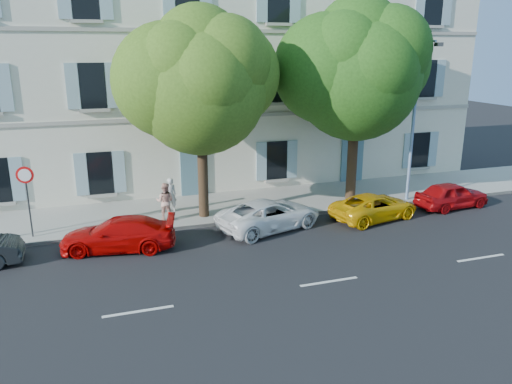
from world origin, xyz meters
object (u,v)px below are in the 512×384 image
object	(u,v)px
car_yellow_supercar	(374,207)
street_lamp	(416,113)
pedestrian_b	(165,201)
road_sign	(26,187)
car_red_coupe	(118,234)
pedestrian_a	(170,195)
car_red_hatchback	(452,195)
tree_right	(357,77)
car_white_coupe	(269,215)
tree_left	(200,88)

from	to	relation	value
car_yellow_supercar	street_lamp	bearing A→B (deg)	-73.65
street_lamp	pedestrian_b	world-z (taller)	street_lamp
road_sign	car_red_coupe	bearing A→B (deg)	-32.69
street_lamp	pedestrian_a	distance (m)	11.84
car_red_hatchback	pedestrian_a	world-z (taller)	pedestrian_a
car_red_coupe	road_sign	world-z (taller)	road_sign
tree_right	road_sign	bearing A→B (deg)	-177.25
car_white_coupe	tree_right	world-z (taller)	tree_right
car_red_hatchback	pedestrian_b	size ratio (longest dim) A/B	2.23
car_red_coupe	pedestrian_a	size ratio (longest dim) A/B	2.67
tree_left	pedestrian_b	world-z (taller)	tree_left
car_red_hatchback	road_sign	distance (m)	18.39
car_white_coupe	street_lamp	bearing A→B (deg)	-97.69
tree_right	pedestrian_a	distance (m)	10.01
car_red_hatchback	pedestrian_b	xyz separation A→B (m)	(-13.01, 2.08, 0.35)
car_red_coupe	road_sign	size ratio (longest dim) A/B	1.49
tree_left	street_lamp	world-z (taller)	tree_left
pedestrian_a	pedestrian_b	xyz separation A→B (m)	(-0.37, -0.98, 0.03)
tree_left	pedestrian_a	xyz separation A→B (m)	(-1.29, 1.01, -4.71)
car_yellow_supercar	pedestrian_b	size ratio (longest dim) A/B	2.49
car_red_hatchback	tree_right	size ratio (longest dim) A/B	0.40
street_lamp	car_yellow_supercar	bearing A→B (deg)	-151.64
car_red_coupe	car_white_coupe	size ratio (longest dim) A/B	0.94
car_red_coupe	street_lamp	xyz separation A→B (m)	(13.66, 1.59, 3.73)
road_sign	car_yellow_supercar	bearing A→B (deg)	-7.95
car_white_coupe	road_sign	world-z (taller)	road_sign
car_red_hatchback	pedestrian_b	world-z (taller)	pedestrian_b
road_sign	car_white_coupe	bearing A→B (deg)	-10.36
car_red_coupe	road_sign	xyz separation A→B (m)	(-3.13, 2.01, 1.57)
road_sign	street_lamp	xyz separation A→B (m)	(16.79, -0.42, 2.17)
street_lamp	pedestrian_a	world-z (taller)	street_lamp
car_white_coupe	street_lamp	size ratio (longest dim) A/B	0.60
tree_right	street_lamp	size ratio (longest dim) A/B	1.22
car_red_coupe	car_yellow_supercar	size ratio (longest dim) A/B	1.03
pedestrian_a	street_lamp	bearing A→B (deg)	161.82
tree_right	road_sign	size ratio (longest dim) A/B	3.23
pedestrian_a	tree_left	bearing A→B (deg)	132.98
car_yellow_supercar	pedestrian_a	distance (m)	9.00
car_red_hatchback	tree_right	distance (m)	7.09
tree_left	pedestrian_a	world-z (taller)	tree_left
tree_left	street_lamp	bearing A→B (deg)	-4.61
tree_left	road_sign	xyz separation A→B (m)	(-6.89, -0.38, -3.47)
pedestrian_a	car_red_hatchback	bearing A→B (deg)	157.38
tree_left	pedestrian_b	size ratio (longest dim) A/B	5.26
car_white_coupe	tree_right	size ratio (longest dim) A/B	0.49
car_white_coupe	car_yellow_supercar	world-z (taller)	car_white_coupe
road_sign	tree_right	bearing A→B (deg)	2.75
car_yellow_supercar	road_sign	world-z (taller)	road_sign
car_yellow_supercar	pedestrian_b	distance (m)	9.05
tree_right	pedestrian_a	size ratio (longest dim) A/B	5.79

